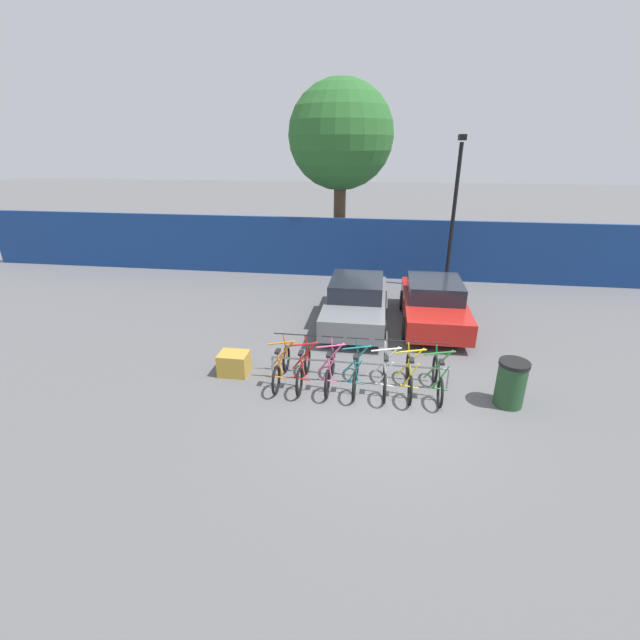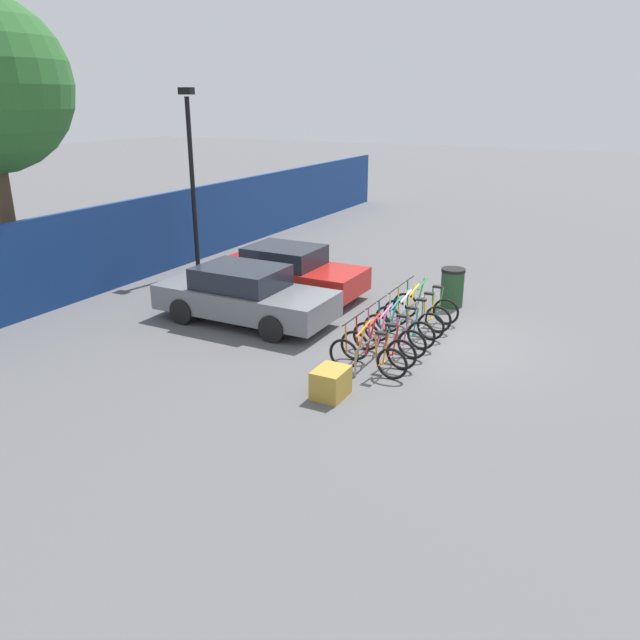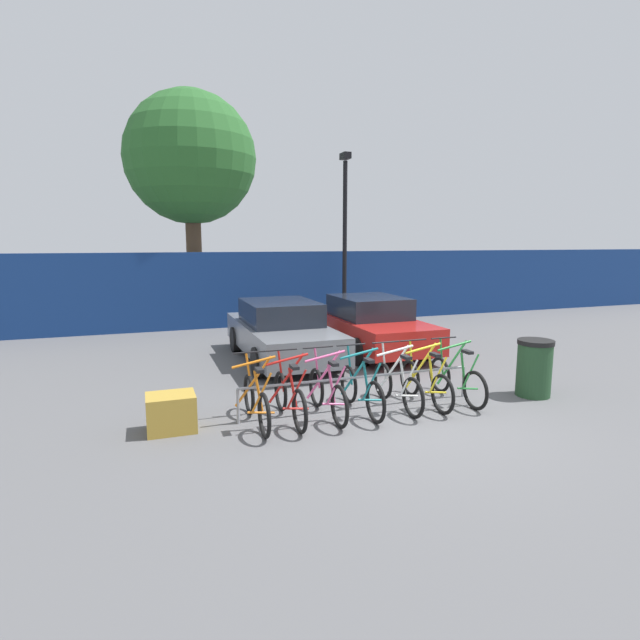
# 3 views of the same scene
# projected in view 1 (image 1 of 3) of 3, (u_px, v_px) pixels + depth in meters

# --- Properties ---
(ground_plane) EXTENTS (120.00, 120.00, 0.00)m
(ground_plane) POSITION_uv_depth(u_px,v_px,m) (381.00, 401.00, 9.35)
(ground_plane) COLOR #59595B
(hoarding_wall) EXTENTS (36.00, 0.16, 2.44)m
(hoarding_wall) POSITION_uv_depth(u_px,v_px,m) (386.00, 249.00, 17.59)
(hoarding_wall) COLOR navy
(hoarding_wall) RESTS_ON ground
(bike_rack) EXTENTS (4.12, 0.04, 0.57)m
(bike_rack) POSITION_uv_depth(u_px,v_px,m) (358.00, 365.00, 9.86)
(bike_rack) COLOR gray
(bike_rack) RESTS_ON ground
(bicycle_orange) EXTENTS (0.68, 1.71, 1.05)m
(bicycle_orange) POSITION_uv_depth(u_px,v_px,m) (281.00, 367.00, 10.00)
(bicycle_orange) COLOR black
(bicycle_orange) RESTS_ON ground
(bicycle_red) EXTENTS (0.68, 1.71, 1.05)m
(bicycle_red) POSITION_uv_depth(u_px,v_px,m) (303.00, 369.00, 9.93)
(bicycle_red) COLOR black
(bicycle_red) RESTS_ON ground
(bicycle_pink) EXTENTS (0.68, 1.71, 1.05)m
(bicycle_pink) POSITION_uv_depth(u_px,v_px,m) (330.00, 371.00, 9.85)
(bicycle_pink) COLOR black
(bicycle_pink) RESTS_ON ground
(bicycle_teal) EXTENTS (0.68, 1.71, 1.05)m
(bicycle_teal) POSITION_uv_depth(u_px,v_px,m) (356.00, 373.00, 9.77)
(bicycle_teal) COLOR black
(bicycle_teal) RESTS_ON ground
(bicycle_white) EXTENTS (0.68, 1.71, 1.05)m
(bicycle_white) POSITION_uv_depth(u_px,v_px,m) (385.00, 375.00, 9.68)
(bicycle_white) COLOR black
(bicycle_white) RESTS_ON ground
(bicycle_yellow) EXTENTS (0.68, 1.71, 1.05)m
(bicycle_yellow) POSITION_uv_depth(u_px,v_px,m) (409.00, 376.00, 9.61)
(bicycle_yellow) COLOR black
(bicycle_yellow) RESTS_ON ground
(bicycle_green) EXTENTS (0.68, 1.71, 1.05)m
(bicycle_green) POSITION_uv_depth(u_px,v_px,m) (438.00, 378.00, 9.53)
(bicycle_green) COLOR black
(bicycle_green) RESTS_ON ground
(car_grey) EXTENTS (1.91, 4.47, 1.40)m
(car_grey) POSITION_uv_depth(u_px,v_px,m) (356.00, 301.00, 13.30)
(car_grey) COLOR slate
(car_grey) RESTS_ON ground
(car_red) EXTENTS (1.91, 4.28, 1.40)m
(car_red) POSITION_uv_depth(u_px,v_px,m) (433.00, 303.00, 13.15)
(car_red) COLOR red
(car_red) RESTS_ON ground
(lamp_post) EXTENTS (0.24, 0.44, 5.54)m
(lamp_post) POSITION_uv_depth(u_px,v_px,m) (454.00, 206.00, 15.63)
(lamp_post) COLOR black
(lamp_post) RESTS_ON ground
(trash_bin) EXTENTS (0.63, 0.63, 1.03)m
(trash_bin) POSITION_uv_depth(u_px,v_px,m) (511.00, 383.00, 9.06)
(trash_bin) COLOR #234728
(trash_bin) RESTS_ON ground
(cargo_crate) EXTENTS (0.70, 0.56, 0.55)m
(cargo_crate) POSITION_uv_depth(u_px,v_px,m) (234.00, 363.00, 10.39)
(cargo_crate) COLOR #B28C33
(cargo_crate) RESTS_ON ground
(tree_behind_hoarding) EXTENTS (4.41, 4.41, 7.77)m
(tree_behind_hoarding) POSITION_uv_depth(u_px,v_px,m) (341.00, 137.00, 17.88)
(tree_behind_hoarding) COLOR brown
(tree_behind_hoarding) RESTS_ON ground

